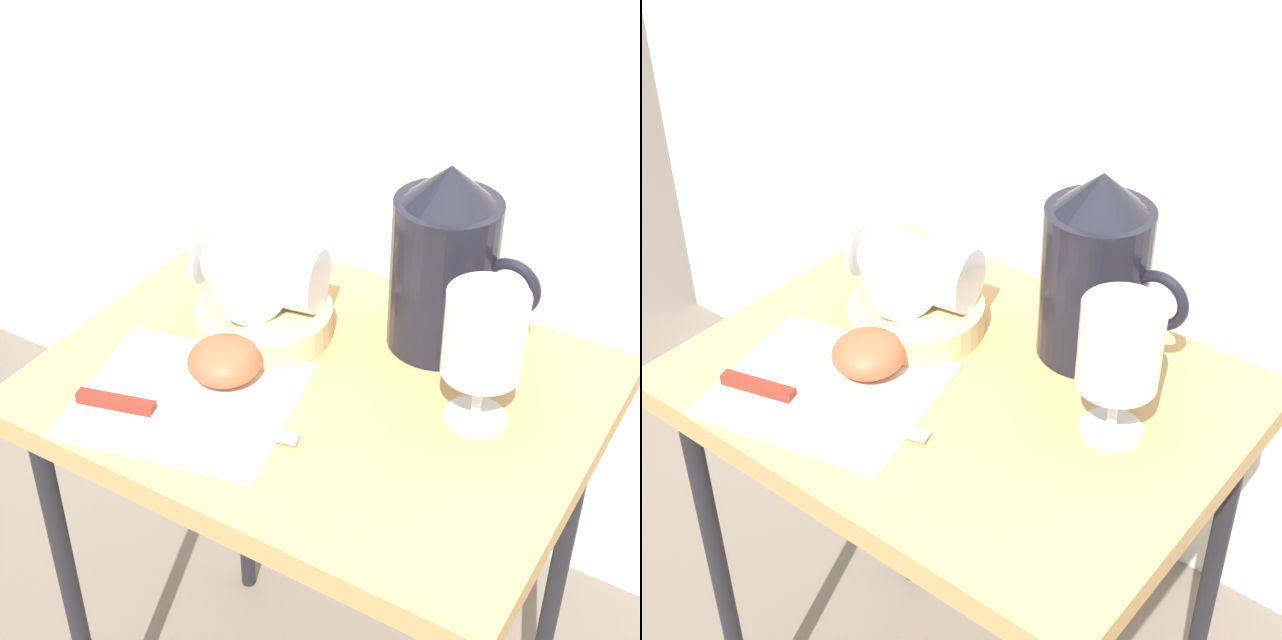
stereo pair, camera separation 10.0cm
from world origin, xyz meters
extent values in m
cube|color=tan|center=(0.00, 0.00, 0.65)|extent=(0.58, 0.44, 0.03)
cylinder|color=black|center=(-0.25, -0.18, 0.32)|extent=(0.02, 0.02, 0.63)
cylinder|color=black|center=(-0.25, 0.18, 0.32)|extent=(0.02, 0.02, 0.63)
cylinder|color=black|center=(0.25, 0.18, 0.32)|extent=(0.02, 0.02, 0.63)
cube|color=silver|center=(-0.10, -0.10, 0.66)|extent=(0.26, 0.24, 0.00)
cylinder|color=tan|center=(-0.10, 0.04, 0.68)|extent=(0.16, 0.16, 0.03)
cylinder|color=black|center=(0.08, 0.13, 0.75)|extent=(0.12, 0.12, 0.18)
cylinder|color=orange|center=(0.08, 0.13, 0.72)|extent=(0.11, 0.11, 0.10)
cone|color=black|center=(0.08, 0.13, 0.86)|extent=(0.10, 0.10, 0.04)
torus|color=black|center=(0.15, 0.13, 0.76)|extent=(0.07, 0.01, 0.07)
cylinder|color=silver|center=(0.17, 0.03, 0.67)|extent=(0.06, 0.06, 0.00)
cylinder|color=silver|center=(0.17, 0.03, 0.70)|extent=(0.01, 0.01, 0.06)
cylinder|color=silver|center=(0.17, 0.03, 0.77)|extent=(0.08, 0.08, 0.09)
cylinder|color=orange|center=(0.17, 0.03, 0.75)|extent=(0.07, 0.07, 0.05)
cylinder|color=silver|center=(-0.12, 0.03, 0.74)|extent=(0.11, 0.11, 0.08)
cylinder|color=silver|center=(-0.17, 0.07, 0.74)|extent=(0.05, 0.04, 0.01)
cylinder|color=silver|center=(-0.20, 0.09, 0.74)|extent=(0.04, 0.05, 0.06)
cylinder|color=silver|center=(-0.08, 0.06, 0.73)|extent=(0.09, 0.09, 0.07)
cylinder|color=silver|center=(-0.15, 0.05, 0.73)|extent=(0.06, 0.02, 0.01)
cylinder|color=silver|center=(-0.19, 0.05, 0.73)|extent=(0.02, 0.06, 0.06)
ellipsoid|color=#C15133|center=(-0.09, -0.05, 0.69)|extent=(0.08, 0.08, 0.04)
cube|color=silver|center=(-0.04, -0.12, 0.67)|extent=(0.15, 0.06, 0.00)
cube|color=maroon|center=(-0.16, -0.15, 0.67)|extent=(0.09, 0.04, 0.01)
camera|label=1|loc=(0.42, -0.70, 1.32)|focal=54.86mm
camera|label=2|loc=(0.51, -0.64, 1.32)|focal=54.86mm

